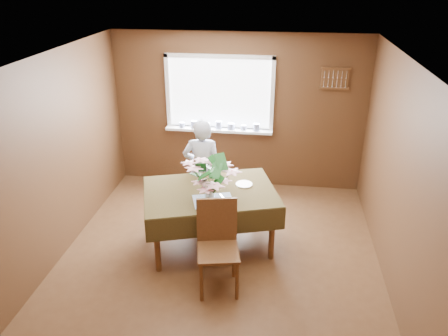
# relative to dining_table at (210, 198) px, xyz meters

# --- Properties ---
(floor) EXTENTS (4.50, 4.50, 0.00)m
(floor) POSITION_rel_dining_table_xyz_m (0.16, -0.38, -0.70)
(floor) COLOR #52331C
(floor) RESTS_ON ground
(ceiling) EXTENTS (4.50, 4.50, 0.00)m
(ceiling) POSITION_rel_dining_table_xyz_m (0.16, -0.38, 1.80)
(ceiling) COLOR white
(ceiling) RESTS_ON wall_back
(wall_back) EXTENTS (4.00, 0.00, 4.00)m
(wall_back) POSITION_rel_dining_table_xyz_m (0.16, 1.87, 0.55)
(wall_back) COLOR brown
(wall_back) RESTS_ON floor
(wall_front) EXTENTS (4.00, 0.00, 4.00)m
(wall_front) POSITION_rel_dining_table_xyz_m (0.16, -2.63, 0.55)
(wall_front) COLOR brown
(wall_front) RESTS_ON floor
(wall_left) EXTENTS (0.00, 4.50, 4.50)m
(wall_left) POSITION_rel_dining_table_xyz_m (-1.84, -0.38, 0.55)
(wall_left) COLOR brown
(wall_left) RESTS_ON floor
(wall_right) EXTENTS (0.00, 4.50, 4.50)m
(wall_right) POSITION_rel_dining_table_xyz_m (2.16, -0.38, 0.55)
(wall_right) COLOR brown
(wall_right) RESTS_ON floor
(window_assembly) EXTENTS (1.72, 0.20, 1.22)m
(window_assembly) POSITION_rel_dining_table_xyz_m (-0.14, 1.82, 0.64)
(window_assembly) COLOR white
(window_assembly) RESTS_ON wall_back
(spoon_rack) EXTENTS (0.44, 0.05, 0.33)m
(spoon_rack) POSITION_rel_dining_table_xyz_m (1.61, 1.84, 1.15)
(spoon_rack) COLOR brown
(spoon_rack) RESTS_ON wall_back
(dining_table) EXTENTS (1.91, 1.57, 0.81)m
(dining_table) POSITION_rel_dining_table_xyz_m (0.00, 0.00, 0.00)
(dining_table) COLOR brown
(dining_table) RESTS_ON floor
(chair_far) EXTENTS (0.52, 0.52, 0.96)m
(chair_far) POSITION_rel_dining_table_xyz_m (-0.18, 0.86, -0.18)
(chair_far) COLOR brown
(chair_far) RESTS_ON floor
(chair_near) EXTENTS (0.54, 0.54, 1.06)m
(chair_near) POSITION_rel_dining_table_xyz_m (0.21, -0.76, -0.13)
(chair_near) COLOR brown
(chair_near) RESTS_ON floor
(seated_woman) EXTENTS (0.57, 0.40, 1.50)m
(seated_woman) POSITION_rel_dining_table_xyz_m (-0.23, 0.72, 0.05)
(seated_woman) COLOR white
(seated_woman) RESTS_ON floor
(flower_bouquet) EXTENTS (0.56, 0.56, 0.48)m
(flower_bouquet) POSITION_rel_dining_table_xyz_m (0.03, -0.22, 0.41)
(flower_bouquet) COLOR white
(flower_bouquet) RESTS_ON dining_table
(side_plate) EXTENTS (0.23, 0.23, 0.01)m
(side_plate) POSITION_rel_dining_table_xyz_m (0.41, 0.23, 0.10)
(side_plate) COLOR white
(side_plate) RESTS_ON dining_table
(table_knife) EXTENTS (0.14, 0.21, 0.00)m
(table_knife) POSITION_rel_dining_table_xyz_m (0.20, -0.18, 0.11)
(table_knife) COLOR silver
(table_knife) RESTS_ON dining_table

